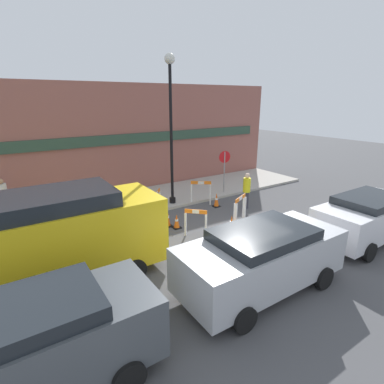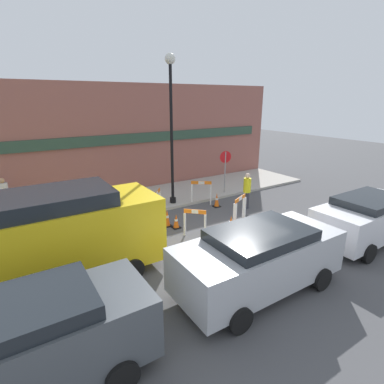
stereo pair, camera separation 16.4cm
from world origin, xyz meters
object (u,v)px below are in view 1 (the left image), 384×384
Objects in this scene: person_worker at (247,189)px; parked_car_1 at (262,256)px; stop_sign at (224,165)px; work_van at (56,235)px; person_pedestrian at (3,197)px; parked_car_0 at (29,345)px; streetlamp_post at (171,113)px; parked_car_2 at (367,216)px.

person_worker is 0.36× the size of parked_car_1.
stop_sign is 8.04m from parked_car_1.
person_worker is at bearing 10.41° from work_van.
person_pedestrian is 8.86m from parked_car_0.
streetlamp_post is at bearing 33.43° from work_van.
parked_car_1 is (-4.30, -6.77, -0.61)m from stop_sign.
parked_car_2 is (3.77, -6.82, -3.23)m from streetlamp_post.
person_worker is (-0.43, -2.11, -0.68)m from stop_sign.
streetlamp_post is at bearing 167.72° from person_pedestrian.
person_worker is at bearing 50.28° from parked_car_1.
parked_car_2 is (10.32, 0.00, -0.05)m from parked_car_0.
parked_car_1 is at bearing -180.00° from parked_car_2.
work_van is at bearing 72.24° from parked_car_0.
parked_car_1 is (-3.87, -4.66, 0.07)m from person_worker.
work_van reaches higher than person_pedestrian.
work_van is at bearing 104.97° from person_pedestrian.
person_pedestrian is at bearing -20.27° from person_worker.
stop_sign is 6.84m from parked_car_2.
person_pedestrian is at bearing 1.53° from stop_sign.
parked_car_2 is at bearing 110.44° from stop_sign.
streetlamp_post is 1.16× the size of work_van.
streetlamp_post is 3.96m from stop_sign.
stop_sign is at bearing 35.33° from parked_car_0.
person_pedestrian is at bearing 162.70° from streetlamp_post.
parked_car_2 is 9.84m from work_van.
parked_car_1 is 5.08m from parked_car_2.
parked_car_1 reaches higher than parked_car_2.
work_van is (-8.53, -3.59, -0.19)m from stop_sign.
work_van reaches higher than person_worker.
work_van is (1.00, -5.68, 0.37)m from person_pedestrian.
work_van is at bearing 143.13° from parked_car_1.
stop_sign is (3.00, -0.06, -2.59)m from streetlamp_post.
streetlamp_post reaches higher than person_pedestrian.
person_pedestrian is 0.30× the size of work_van.
parked_car_2 is (0.78, -6.77, -0.64)m from stop_sign.
parked_car_0 is 1.00× the size of parked_car_2.
parked_car_2 is (5.08, 0.00, -0.03)m from parked_car_1.
parked_car_1 is 0.82× the size of work_van.
stop_sign reaches higher than parked_car_1.
stop_sign is at bearing -97.03° from person_worker.
parked_car_0 is at bearing -107.76° from work_van.
parked_car_2 is at bearing 144.34° from person_pedestrian.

